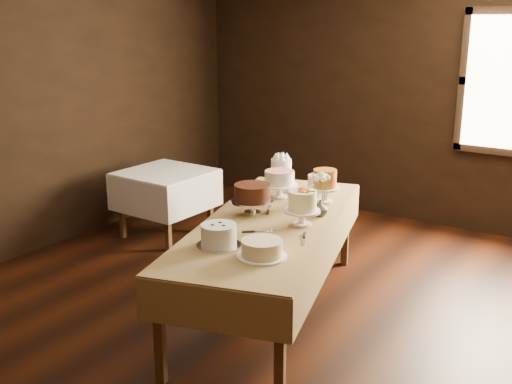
# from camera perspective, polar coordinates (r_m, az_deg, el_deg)

# --- Properties ---
(floor) EXTENTS (5.00, 6.00, 0.01)m
(floor) POSITION_cam_1_polar(r_m,az_deg,el_deg) (4.86, -1.34, -11.37)
(floor) COLOR black
(floor) RESTS_ON ground
(wall_back) EXTENTS (5.00, 0.02, 2.80)m
(wall_back) POSITION_cam_1_polar(r_m,az_deg,el_deg) (7.04, 12.98, 8.77)
(wall_back) COLOR black
(wall_back) RESTS_ON ground
(wall_left) EXTENTS (0.02, 6.00, 2.80)m
(wall_left) POSITION_cam_1_polar(r_m,az_deg,el_deg) (6.17, -20.91, 7.18)
(wall_left) COLOR black
(wall_left) RESTS_ON ground
(display_table) EXTENTS (1.60, 2.61, 0.76)m
(display_table) POSITION_cam_1_polar(r_m,az_deg,el_deg) (4.64, 1.40, -3.32)
(display_table) COLOR #442A13
(display_table) RESTS_ON ground
(side_table) EXTENTS (0.85, 0.85, 0.70)m
(side_table) POSITION_cam_1_polar(r_m,az_deg,el_deg) (6.43, -8.41, 1.24)
(side_table) COLOR #442A13
(side_table) RESTS_ON ground
(cake_meringue) EXTENTS (0.25, 0.25, 0.24)m
(cake_meringue) POSITION_cam_1_polar(r_m,az_deg,el_deg) (5.62, 2.35, 1.88)
(cake_meringue) COLOR silver
(cake_meringue) RESTS_ON display_table
(cake_speckled) EXTENTS (0.27, 0.27, 0.13)m
(cake_speckled) POSITION_cam_1_polar(r_m,az_deg,el_deg) (5.46, 5.95, 0.85)
(cake_speckled) COLOR white
(cake_speckled) RESTS_ON display_table
(cake_lattice) EXTENTS (0.31, 0.31, 0.23)m
(cake_lattice) POSITION_cam_1_polar(r_m,az_deg,el_deg) (5.18, 2.18, 0.61)
(cake_lattice) COLOR white
(cake_lattice) RESTS_ON display_table
(cake_caramel) EXTENTS (0.25, 0.25, 0.29)m
(cake_caramel) POSITION_cam_1_polar(r_m,az_deg,el_deg) (5.07, 6.39, 0.39)
(cake_caramel) COLOR white
(cake_caramel) RESTS_ON display_table
(cake_chocolate) EXTENTS (0.39, 0.39, 0.25)m
(cake_chocolate) POSITION_cam_1_polar(r_m,az_deg,el_deg) (4.75, -0.33, -0.75)
(cake_chocolate) COLOR silver
(cake_chocolate) RESTS_ON display_table
(cake_flowers) EXTENTS (0.27, 0.27, 0.27)m
(cake_flowers) POSITION_cam_1_polar(r_m,az_deg,el_deg) (4.50, 4.31, -1.66)
(cake_flowers) COLOR white
(cake_flowers) RESTS_ON display_table
(cake_swirl) EXTENTS (0.33, 0.33, 0.15)m
(cake_swirl) POSITION_cam_1_polar(r_m,az_deg,el_deg) (4.10, -3.47, -4.09)
(cake_swirl) COLOR silver
(cake_swirl) RESTS_ON display_table
(cake_cream) EXTENTS (0.32, 0.32, 0.11)m
(cake_cream) POSITION_cam_1_polar(r_m,az_deg,el_deg) (3.92, 0.55, -5.31)
(cake_cream) COLOR white
(cake_cream) RESTS_ON display_table
(cake_server_a) EXTENTS (0.20, 0.18, 0.01)m
(cake_server_a) POSITION_cam_1_polar(r_m,az_deg,el_deg) (4.39, 0.85, -3.66)
(cake_server_a) COLOR silver
(cake_server_a) RESTS_ON display_table
(cake_server_b) EXTENTS (0.13, 0.23, 0.01)m
(cake_server_b) POSITION_cam_1_polar(r_m,az_deg,el_deg) (4.20, 4.42, -4.60)
(cake_server_b) COLOR silver
(cake_server_b) RESTS_ON display_table
(cake_server_c) EXTENTS (0.13, 0.22, 0.01)m
(cake_server_c) POSITION_cam_1_polar(r_m,az_deg,el_deg) (4.91, 1.25, -1.49)
(cake_server_c) COLOR silver
(cake_server_c) RESTS_ON display_table
(cake_server_e) EXTENTS (0.23, 0.11, 0.01)m
(cake_server_e) POSITION_cam_1_polar(r_m,az_deg,el_deg) (4.47, -3.89, -3.32)
(cake_server_e) COLOR silver
(cake_server_e) RESTS_ON display_table
(flower_vase) EXTENTS (0.16, 0.16, 0.13)m
(flower_vase) POSITION_cam_1_polar(r_m,az_deg,el_deg) (4.74, 5.95, -1.49)
(flower_vase) COLOR #2D2823
(flower_vase) RESTS_ON display_table
(flower_bouquet) EXTENTS (0.14, 0.14, 0.20)m
(flower_bouquet) POSITION_cam_1_polar(r_m,az_deg,el_deg) (4.69, 6.02, 0.64)
(flower_bouquet) COLOR white
(flower_bouquet) RESTS_ON flower_vase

